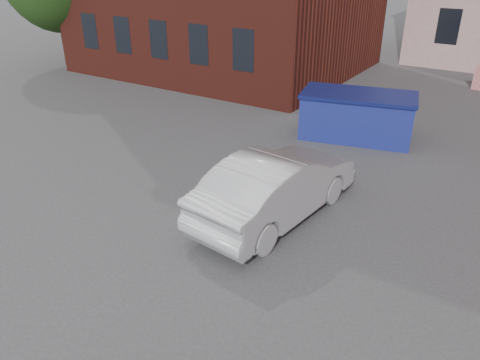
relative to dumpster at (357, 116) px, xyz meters
The scene contains 3 objects.
ground 7.03m from the dumpster, 87.89° to the right, with size 120.00×120.00×0.00m, color #38383A.
dumpster is the anchor object (origin of this frame).
silver_car 5.49m from the dumpster, 87.62° to the right, with size 1.53×4.40×1.45m, color #B1B4B9.
Camera 1 is at (4.11, -6.36, 5.24)m, focal length 35.00 mm.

